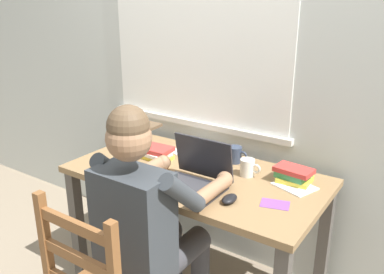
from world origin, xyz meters
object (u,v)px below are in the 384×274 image
(computer_mouse, at_px, (229,199))
(landscape_photo_print, at_px, (275,204))
(book_stack_main, at_px, (294,175))
(coffee_mug_white, at_px, (248,168))
(coffee_mug_dark, at_px, (235,155))
(laptop, at_px, (195,175))
(seated_person, at_px, (149,218))
(desk, at_px, (196,190))
(book_stack_side, at_px, (156,153))

(computer_mouse, distance_m, landscape_photo_print, 0.21)
(landscape_photo_print, bearing_deg, book_stack_main, 77.07)
(coffee_mug_white, distance_m, book_stack_main, 0.24)
(coffee_mug_dark, bearing_deg, computer_mouse, -64.53)
(laptop, height_order, coffee_mug_white, laptop)
(laptop, distance_m, computer_mouse, 0.24)
(seated_person, relative_size, book_stack_main, 6.33)
(computer_mouse, bearing_deg, desk, 148.89)
(desk, xyz_separation_m, coffee_mug_dark, (0.11, 0.25, 0.15))
(desk, relative_size, seated_person, 1.10)
(computer_mouse, distance_m, coffee_mug_dark, 0.48)
(desk, relative_size, coffee_mug_white, 12.01)
(book_stack_main, relative_size, book_stack_side, 1.04)
(coffee_mug_white, height_order, coffee_mug_dark, coffee_mug_dark)
(coffee_mug_white, bearing_deg, laptop, -123.37)
(computer_mouse, height_order, coffee_mug_white, coffee_mug_white)
(seated_person, bearing_deg, laptop, 80.98)
(laptop, bearing_deg, desk, 121.83)
(laptop, xyz_separation_m, landscape_photo_print, (0.41, 0.04, -0.05))
(laptop, relative_size, book_stack_main, 1.68)
(computer_mouse, relative_size, book_stack_main, 0.51)
(computer_mouse, relative_size, coffee_mug_white, 0.87)
(book_stack_main, relative_size, landscape_photo_print, 1.51)
(coffee_mug_dark, relative_size, book_stack_side, 0.63)
(desk, distance_m, landscape_photo_print, 0.51)
(seated_person, bearing_deg, desk, 94.46)
(desk, distance_m, book_stack_main, 0.53)
(desk, distance_m, computer_mouse, 0.38)
(computer_mouse, bearing_deg, book_stack_main, 65.58)
(book_stack_main, distance_m, landscape_photo_print, 0.27)
(desk, height_order, seated_person, seated_person)
(coffee_mug_white, bearing_deg, desk, -153.87)
(computer_mouse, height_order, landscape_photo_print, computer_mouse)
(desk, bearing_deg, book_stack_side, 172.68)
(desk, relative_size, laptop, 4.16)
(coffee_mug_dark, height_order, landscape_photo_print, coffee_mug_dark)
(laptop, relative_size, computer_mouse, 3.30)
(laptop, distance_m, coffee_mug_dark, 0.38)
(laptop, relative_size, coffee_mug_dark, 2.77)
(coffee_mug_dark, height_order, book_stack_main, coffee_mug_dark)
(coffee_mug_dark, bearing_deg, book_stack_side, -153.06)
(seated_person, bearing_deg, coffee_mug_dark, 83.93)
(coffee_mug_white, bearing_deg, book_stack_side, -171.38)
(coffee_mug_dark, bearing_deg, book_stack_main, -9.86)
(computer_mouse, bearing_deg, seated_person, -138.75)
(book_stack_side, bearing_deg, seated_person, -54.67)
(desk, relative_size, computer_mouse, 13.74)
(seated_person, xyz_separation_m, book_stack_main, (0.45, 0.61, 0.10))
(laptop, xyz_separation_m, book_stack_main, (0.40, 0.31, -0.01))
(landscape_photo_print, bearing_deg, book_stack_side, 154.74)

